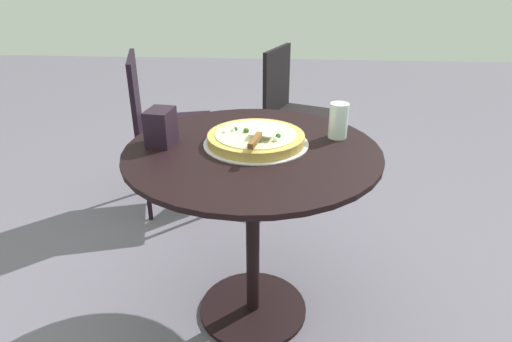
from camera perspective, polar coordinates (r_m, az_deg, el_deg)
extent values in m
plane|color=slate|center=(1.87, -0.39, -17.54)|extent=(10.00, 10.00, 0.00)
cylinder|color=black|center=(1.48, -0.47, 2.67)|extent=(0.87, 0.87, 0.02)
cylinder|color=black|center=(1.65, -0.42, -8.50)|extent=(0.05, 0.05, 0.68)
cylinder|color=black|center=(1.87, -0.39, -17.34)|extent=(0.43, 0.43, 0.02)
cylinder|color=silver|center=(1.51, 0.00, 3.61)|extent=(0.36, 0.36, 0.00)
cylinder|color=tan|center=(1.51, 0.00, 4.24)|extent=(0.33, 0.33, 0.03)
cylinder|color=beige|center=(1.50, 0.00, 4.85)|extent=(0.28, 0.28, 0.00)
sphere|color=#26732E|center=(1.43, 0.35, 3.91)|extent=(0.01, 0.01, 0.01)
sphere|color=white|center=(1.43, 2.55, 4.07)|extent=(0.02, 0.02, 0.02)
sphere|color=#2A762E|center=(1.53, -2.67, 5.47)|extent=(0.02, 0.02, 0.02)
sphere|color=#356021|center=(1.51, -1.29, 5.25)|extent=(0.02, 0.02, 0.02)
sphere|color=#246B2E|center=(1.47, 2.90, 4.57)|extent=(0.02, 0.02, 0.02)
sphere|color=silver|center=(1.51, -4.14, 5.10)|extent=(0.01, 0.01, 0.01)
sphere|color=silver|center=(1.52, -0.13, 5.30)|extent=(0.01, 0.01, 0.01)
sphere|color=#286F34|center=(1.50, 1.35, 5.12)|extent=(0.02, 0.02, 0.02)
sphere|color=#F4EFC8|center=(1.52, -3.02, 5.31)|extent=(0.02, 0.02, 0.02)
cube|color=silver|center=(1.47, 0.97, 5.20)|extent=(0.11, 0.10, 0.00)
cube|color=brown|center=(1.38, -0.13, 4.00)|extent=(0.11, 0.04, 0.02)
cylinder|color=silver|center=(1.58, 10.65, 6.45)|extent=(0.07, 0.07, 0.12)
cube|color=black|center=(1.53, -12.25, 5.62)|extent=(0.12, 0.09, 0.12)
cube|color=black|center=(2.45, -10.34, 5.63)|extent=(0.52, 0.52, 0.03)
cube|color=black|center=(2.40, -15.48, 9.77)|extent=(0.41, 0.14, 0.38)
cylinder|color=black|center=(2.71, -6.35, 2.53)|extent=(0.02, 0.02, 0.44)
cylinder|color=black|center=(2.39, -5.44, -0.77)|extent=(0.02, 0.02, 0.44)
cylinder|color=black|center=(2.71, -13.88, 1.86)|extent=(0.02, 0.02, 0.44)
cylinder|color=black|center=(2.39, -13.98, -1.54)|extent=(0.02, 0.02, 0.44)
cube|color=black|center=(2.67, 6.03, 7.06)|extent=(0.47, 0.47, 0.03)
cube|color=black|center=(2.67, 2.73, 11.73)|extent=(0.35, 0.15, 0.38)
cylinder|color=black|center=(2.85, 9.73, 3.19)|extent=(0.02, 0.02, 0.42)
cylinder|color=black|center=(2.58, 7.85, 0.86)|extent=(0.02, 0.02, 0.42)
cylinder|color=black|center=(2.93, 4.02, 4.19)|extent=(0.02, 0.02, 0.42)
cylinder|color=black|center=(2.67, 1.65, 2.03)|extent=(0.02, 0.02, 0.42)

